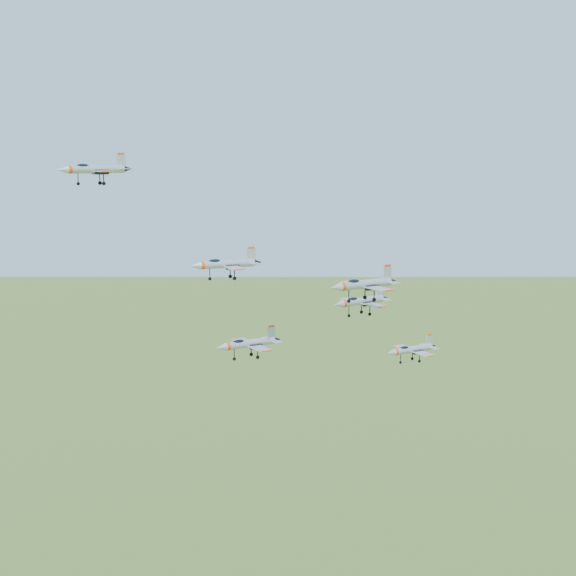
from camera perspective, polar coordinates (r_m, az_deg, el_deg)
jet_lead at (r=125.11m, az=-13.62°, el=8.22°), size 11.50×9.60×3.07m
jet_left_high at (r=120.01m, az=-4.48°, el=1.73°), size 11.24×9.51×3.04m
jet_right_high at (r=108.80m, az=5.39°, el=0.28°), size 11.27×9.34×3.01m
jet_left_low at (r=130.81m, az=-2.84°, el=-3.96°), size 12.04×9.99×3.22m
jet_right_low at (r=119.22m, az=5.19°, el=-0.93°), size 10.41×8.55×2.79m
jet_trail at (r=146.46m, az=8.77°, el=-4.34°), size 11.29×9.39×3.02m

